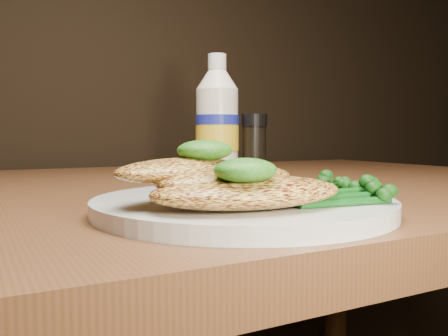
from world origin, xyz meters
TOP-DOWN VIEW (x-y plane):
  - plate at (-0.10, 0.79)m, footprint 0.26×0.26m
  - chicken_front at (-0.13, 0.74)m, footprint 0.16×0.10m
  - chicken_mid at (-0.13, 0.77)m, footprint 0.16×0.11m
  - chicken_back at (-0.16, 0.79)m, footprint 0.14×0.11m
  - pesto_front at (-0.14, 0.72)m, footprint 0.05×0.05m
  - pesto_back at (-0.15, 0.78)m, footprint 0.05×0.04m
  - broccolini_bundle at (-0.05, 0.75)m, footprint 0.16×0.14m
  - mayo_bottle at (0.04, 1.12)m, footprint 0.08×0.08m
  - pepper_grinder at (0.10, 1.10)m, footprint 0.05×0.05m

SIDE VIEW (x-z plane):
  - plate at x=-0.10m, z-range 0.75..0.76m
  - broccolini_bundle at x=-0.05m, z-range 0.76..0.78m
  - chicken_front at x=-0.13m, z-range 0.76..0.79m
  - chicken_mid at x=-0.13m, z-range 0.77..0.79m
  - chicken_back at x=-0.16m, z-range 0.78..0.80m
  - pesto_front at x=-0.14m, z-range 0.79..0.80m
  - pepper_grinder at x=0.10m, z-range 0.75..0.85m
  - pesto_back at x=-0.15m, z-range 0.80..0.82m
  - mayo_bottle at x=0.04m, z-range 0.75..0.95m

